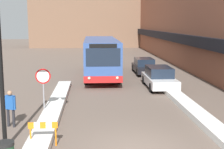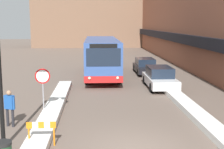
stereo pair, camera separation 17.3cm
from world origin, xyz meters
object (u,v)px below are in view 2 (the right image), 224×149
object	(u,v)px
stop_sign	(43,81)
construction_barricade	(41,129)
city_bus	(102,56)
pedestrian	(10,105)
parked_car_front	(160,77)
parked_car_middle	(145,66)
street_lamp	(7,48)

from	to	relation	value
stop_sign	construction_barricade	xyz separation A→B (m)	(0.58, -4.16, -1.04)
city_bus	pedestrian	bearing A→B (deg)	-108.61
parked_car_front	stop_sign	size ratio (longest dim) A/B	1.94
city_bus	pedestrian	size ratio (longest dim) A/B	6.87
pedestrian	construction_barricade	world-z (taller)	pedestrian
city_bus	parked_car_front	world-z (taller)	city_bus
parked_car_middle	stop_sign	distance (m)	14.47
city_bus	parked_car_front	xyz separation A→B (m)	(4.01, -5.16, -1.02)
parked_car_middle	street_lamp	world-z (taller)	street_lamp
parked_car_front	city_bus	bearing A→B (deg)	127.87
street_lamp	pedestrian	bearing A→B (deg)	105.59
parked_car_front	stop_sign	bearing A→B (deg)	-139.72
parked_car_middle	street_lamp	distance (m)	18.69
city_bus	parked_car_middle	bearing A→B (deg)	16.79
parked_car_middle	parked_car_front	bearing A→B (deg)	-90.00
construction_barricade	city_bus	bearing A→B (deg)	80.31
parked_car_middle	construction_barricade	size ratio (longest dim) A/B	3.97
parked_car_front	construction_barricade	size ratio (longest dim) A/B	4.15
parked_car_front	street_lamp	xyz separation A→B (m)	(-7.75, -10.37, 2.96)
pedestrian	street_lamp	bearing A→B (deg)	-50.60
city_bus	pedestrian	distance (m)	13.85
parked_car_middle	construction_barricade	bearing A→B (deg)	-111.76
parked_car_middle	city_bus	bearing A→B (deg)	-163.21
parked_car_front	parked_car_middle	size ratio (longest dim) A/B	1.05
parked_car_front	street_lamp	size ratio (longest dim) A/B	0.77
stop_sign	pedestrian	world-z (taller)	stop_sign
pedestrian	parked_car_middle	bearing A→B (deg)	83.33
street_lamp	pedestrian	xyz separation A→B (m)	(-0.68, 2.43, -2.72)
parked_car_front	stop_sign	distance (m)	9.53
city_bus	parked_car_middle	xyz separation A→B (m)	(4.01, 1.21, -1.07)
city_bus	street_lamp	xyz separation A→B (m)	(-3.73, -15.53, 1.93)
pedestrian	city_bus	bearing A→B (deg)	95.20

